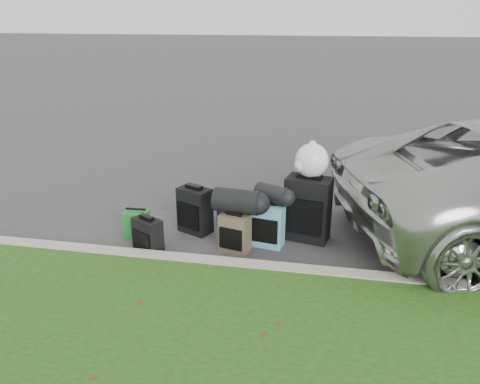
% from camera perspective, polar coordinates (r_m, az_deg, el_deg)
% --- Properties ---
extents(ground, '(120.00, 120.00, 0.00)m').
position_cam_1_polar(ground, '(6.45, 0.55, -5.25)').
color(ground, '#383535').
rests_on(ground, ground).
extents(curb, '(120.00, 0.18, 0.15)m').
position_cam_1_polar(curb, '(5.55, -1.30, -9.05)').
color(curb, '#9E937F').
rests_on(curb, ground).
extents(suitcase_small_black, '(0.43, 0.36, 0.47)m').
position_cam_1_polar(suitcase_small_black, '(6.00, -11.15, -5.33)').
color(suitcase_small_black, black).
rests_on(suitcase_small_black, ground).
extents(suitcase_large_black_left, '(0.51, 0.42, 0.64)m').
position_cam_1_polar(suitcase_large_black_left, '(6.46, -5.51, -2.22)').
color(suitcase_large_black_left, black).
rests_on(suitcase_large_black_left, ground).
extents(suitcase_olive, '(0.41, 0.31, 0.50)m').
position_cam_1_polar(suitcase_olive, '(5.93, -0.63, -5.03)').
color(suitcase_olive, '#403929').
rests_on(suitcase_olive, ground).
extents(suitcase_teal, '(0.44, 0.30, 0.58)m').
position_cam_1_polar(suitcase_teal, '(6.07, 3.41, -4.01)').
color(suitcase_teal, teal).
rests_on(suitcase_teal, ground).
extents(suitcase_large_black_right, '(0.63, 0.46, 0.86)m').
position_cam_1_polar(suitcase_large_black_right, '(6.25, 8.26, -2.04)').
color(suitcase_large_black_right, black).
rests_on(suitcase_large_black_right, ground).
extents(tote_green, '(0.32, 0.26, 0.35)m').
position_cam_1_polar(tote_green, '(6.52, -12.46, -3.77)').
color(tote_green, '#1C802D').
rests_on(tote_green, ground).
extents(tote_navy, '(0.29, 0.25, 0.27)m').
position_cam_1_polar(tote_navy, '(6.88, -1.58, -2.28)').
color(tote_navy, navy).
rests_on(tote_navy, ground).
extents(duffel_left, '(0.60, 0.37, 0.31)m').
position_cam_1_polar(duffel_left, '(5.83, -0.40, -1.10)').
color(duffel_left, black).
rests_on(duffel_left, suitcase_olive).
extents(duffel_right, '(0.49, 0.40, 0.24)m').
position_cam_1_polar(duffel_right, '(5.96, 3.96, -0.24)').
color(duffel_right, black).
rests_on(duffel_right, suitcase_teal).
extents(trash_bag, '(0.43, 0.43, 0.43)m').
position_cam_1_polar(trash_bag, '(6.09, 8.74, 3.79)').
color(trash_bag, white).
rests_on(trash_bag, suitcase_large_black_right).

